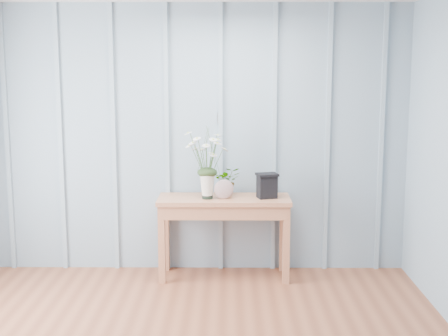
{
  "coord_description": "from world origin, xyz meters",
  "views": [
    {
      "loc": [
        0.33,
        -3.54,
        1.95
      ],
      "look_at": [
        0.29,
        1.94,
        1.03
      ],
      "focal_mm": 50.0,
      "sensor_mm": 36.0,
      "label": 1
    }
  ],
  "objects_px": {
    "sideboard": "(224,210)",
    "carved_box": "(267,185)",
    "felt_disc_vessel": "(224,189)",
    "daisy_vase": "(207,156)"
  },
  "relations": [
    {
      "from": "sideboard",
      "to": "felt_disc_vessel",
      "type": "distance_m",
      "value": 0.21
    },
    {
      "from": "sideboard",
      "to": "carved_box",
      "type": "xyz_separation_m",
      "value": [
        0.39,
        -0.02,
        0.23
      ]
    },
    {
      "from": "felt_disc_vessel",
      "to": "carved_box",
      "type": "relative_size",
      "value": 0.78
    },
    {
      "from": "sideboard",
      "to": "carved_box",
      "type": "bearing_deg",
      "value": -2.72
    },
    {
      "from": "sideboard",
      "to": "daisy_vase",
      "type": "relative_size",
      "value": 1.94
    },
    {
      "from": "sideboard",
      "to": "carved_box",
      "type": "relative_size",
      "value": 5.3
    },
    {
      "from": "sideboard",
      "to": "carved_box",
      "type": "height_order",
      "value": "carved_box"
    },
    {
      "from": "felt_disc_vessel",
      "to": "carved_box",
      "type": "xyz_separation_m",
      "value": [
        0.39,
        0.05,
        0.03
      ]
    },
    {
      "from": "felt_disc_vessel",
      "to": "carved_box",
      "type": "bearing_deg",
      "value": -1.06
    },
    {
      "from": "carved_box",
      "to": "sideboard",
      "type": "bearing_deg",
      "value": 177.28
    }
  ]
}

